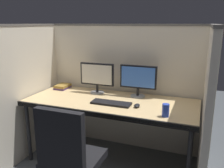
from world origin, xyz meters
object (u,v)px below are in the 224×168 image
at_px(monitor_left, 97,76).
at_px(keyboard_main, 111,103).
at_px(monitor_right, 138,79).
at_px(soda_can, 166,110).
at_px(computer_mouse, 137,106).
at_px(book_stack, 63,87).
at_px(desk, 110,105).

height_order(monitor_left, keyboard_main, monitor_left).
height_order(monitor_right, keyboard_main, monitor_right).
bearing_deg(soda_can, monitor_left, 152.44).
relative_size(monitor_left, computer_mouse, 4.48).
bearing_deg(soda_can, book_stack, 160.57).
bearing_deg(keyboard_main, computer_mouse, 0.86).
bearing_deg(monitor_right, monitor_left, -176.14).
relative_size(desk, soda_can, 15.57).
height_order(monitor_left, soda_can, monitor_left).
xyz_separation_m(monitor_left, monitor_right, (0.51, 0.03, 0.00)).
bearing_deg(soda_can, desk, 159.52).
distance_m(desk, book_stack, 0.82).
xyz_separation_m(monitor_right, keyboard_main, (-0.20, -0.36, -0.20)).
xyz_separation_m(keyboard_main, book_stack, (-0.83, 0.36, 0.02)).
bearing_deg(computer_mouse, keyboard_main, -179.14).
bearing_deg(keyboard_main, soda_can, -13.79).
height_order(keyboard_main, book_stack, book_stack).
bearing_deg(monitor_right, desk, -132.81).
bearing_deg(computer_mouse, soda_can, -25.73).
distance_m(desk, monitor_left, 0.44).
bearing_deg(computer_mouse, monitor_right, 103.76).
height_order(desk, soda_can, soda_can).
xyz_separation_m(monitor_left, keyboard_main, (0.31, -0.33, -0.20)).
relative_size(desk, book_stack, 8.98).
xyz_separation_m(computer_mouse, book_stack, (-1.11, 0.35, 0.01)).
xyz_separation_m(monitor_left, computer_mouse, (0.59, -0.32, -0.20)).
xyz_separation_m(desk, book_stack, (-0.78, 0.26, 0.08)).
relative_size(monitor_left, keyboard_main, 1.00).
height_order(monitor_right, soda_can, monitor_right).
bearing_deg(monitor_right, keyboard_main, -118.53).
distance_m(monitor_right, keyboard_main, 0.46).
bearing_deg(book_stack, computer_mouse, -17.56).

